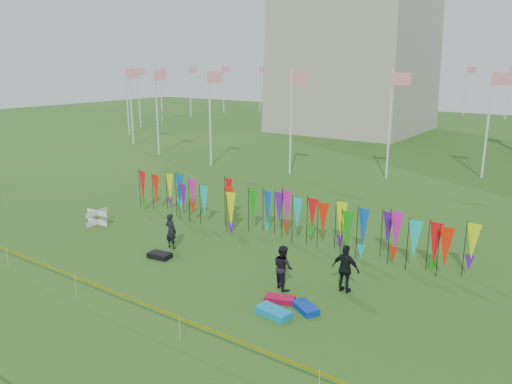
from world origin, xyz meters
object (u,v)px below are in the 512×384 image
Objects in this scene: person_left at (171,231)px; kite_bag_blue at (306,308)px; person_right at (346,269)px; person_mid at (283,267)px; kite_bag_red at (280,299)px; kite_bag_turquoise at (273,312)px; box_kite at (97,217)px; kite_bag_black at (160,255)px.

person_left reaches higher than kite_bag_blue.
person_right is at bearing -176.67° from person_left.
person_right reaches higher than person_mid.
kite_bag_red is (-1.58, -2.11, -0.84)m from person_right.
person_mid is 1.42× the size of kite_bag_turquoise.
person_left is at bearing 23.04° from person_mid.
person_right reaches higher than kite_bag_turquoise.
box_kite is at bearing 1.87° from person_right.
box_kite reaches higher than kite_bag_red.
person_mid is (6.58, -0.62, 0.03)m from person_left.
person_mid reaches higher than kite_bag_blue.
person_left is at bearing 168.33° from kite_bag_blue.
kite_bag_black is at bearing 12.21° from person_right.
box_kite is 0.82× the size of kite_bag_black.
person_left is at bearing 110.55° from kite_bag_black.
kite_bag_red is at bearing 167.22° from person_left.
person_right reaches higher than kite_bag_red.
kite_bag_red is 6.66m from kite_bag_black.
kite_bag_black is at bearing 176.33° from kite_bag_blue.
kite_bag_turquoise is at bearing 69.66° from person_right.
kite_bag_blue reaches higher than kite_bag_red.
box_kite is 0.50× the size of person_left.
person_left is 8.41m from kite_bag_blue.
kite_bag_turquoise is (13.17, -2.82, -0.30)m from box_kite.
kite_bag_blue is (13.90, -1.88, -0.31)m from box_kite.
person_left is at bearing 167.00° from kite_bag_red.
kite_bag_red is (7.09, -1.64, -0.74)m from person_left.
kite_bag_black is (-6.13, -0.58, -0.75)m from person_mid.
person_mid is (12.27, -0.81, 0.45)m from box_kite.
person_mid is 1.62× the size of kite_bag_red.
person_mid is 6.20m from kite_bag_black.
person_right is (14.36, 0.29, 0.52)m from box_kite.
person_left is 6.60m from person_mid.
person_mid reaches higher than kite_bag_black.
box_kite is 0.45× the size of person_right.
box_kite reaches higher than kite_bag_blue.
person_left is 1.56× the size of kite_bag_red.
kite_bag_black is at bearing -12.67° from box_kite.
kite_bag_blue is 1.05× the size of kite_bag_black.
kite_bag_turquoise is 1.21× the size of kite_bag_black.
kite_bag_turquoise is at bearing -11.55° from kite_bag_black.
kite_bag_turquoise is (0.90, -2.01, -0.75)m from person_mid.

